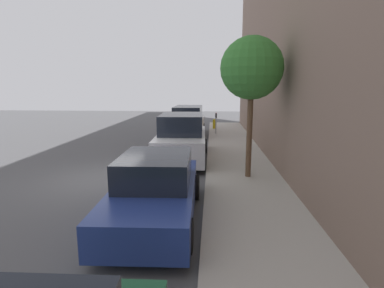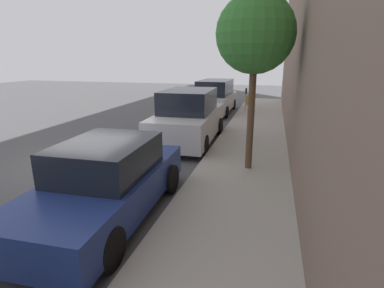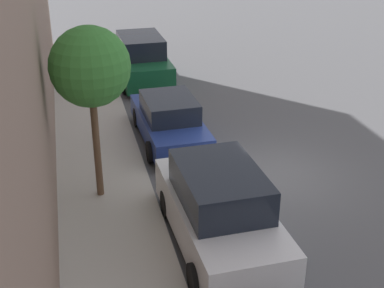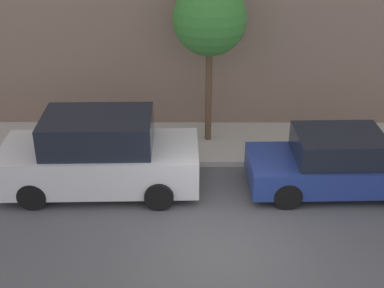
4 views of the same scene
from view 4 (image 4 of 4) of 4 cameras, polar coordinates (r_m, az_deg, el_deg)
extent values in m
plane|color=#515154|center=(11.55, 3.31, -11.03)|extent=(60.00, 60.00, 0.00)
cube|color=#B2ADA3|center=(15.55, 2.49, 0.10)|extent=(2.54, 32.00, 0.15)
cube|color=navy|center=(13.69, 15.46, -2.64)|extent=(1.93, 4.55, 0.68)
cube|color=black|center=(13.36, 15.39, -0.18)|extent=(1.65, 2.15, 0.64)
cylinder|color=black|center=(12.79, 10.17, -5.44)|extent=(0.22, 0.68, 0.68)
cylinder|color=black|center=(14.23, 9.12, -1.77)|extent=(0.22, 0.68, 0.68)
cylinder|color=black|center=(14.92, 19.77, -1.71)|extent=(0.22, 0.68, 0.68)
cube|color=silver|center=(13.37, -9.72, -2.06)|extent=(2.09, 4.85, 0.96)
cube|color=black|center=(12.97, -10.02, 1.34)|extent=(1.80, 2.65, 0.80)
cylinder|color=black|center=(13.11, -16.68, -5.33)|extent=(0.22, 0.69, 0.69)
cylinder|color=black|center=(14.65, -14.79, -1.45)|extent=(0.22, 0.69, 0.69)
cylinder|color=black|center=(12.58, -3.54, -5.58)|extent=(0.22, 0.69, 0.69)
cylinder|color=black|center=(14.18, -3.09, -1.52)|extent=(0.22, 0.69, 0.69)
cylinder|color=brown|center=(15.03, 1.78, 5.67)|extent=(0.18, 0.18, 2.98)
sphere|color=#387F33|center=(14.41, 1.90, 13.22)|extent=(1.97, 1.97, 1.97)
camera|label=1|loc=(16.80, 37.79, 7.45)|focal=28.00mm
camera|label=2|loc=(17.26, 29.89, 9.95)|focal=28.00mm
camera|label=3|loc=(18.94, -43.34, 21.55)|focal=50.00mm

